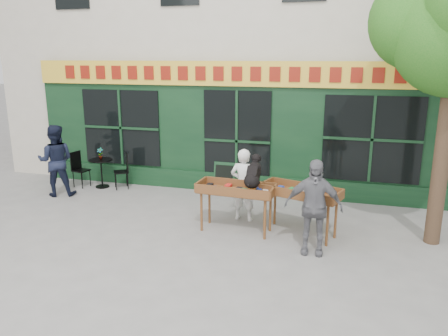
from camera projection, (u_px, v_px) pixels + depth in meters
The scene contains 13 objects.
ground at pixel (209, 225), 9.09m from camera, with size 80.00×80.00×0.00m, color slate.
building at pixel (267, 4), 13.42m from camera, with size 14.00×7.26×10.00m.
book_cart_center at pixel (236, 192), 8.58m from camera, with size 1.54×0.71×0.99m.
dog at pixel (253, 171), 8.32m from camera, with size 0.34×0.60×0.60m, color black, non-canonical shape.
woman at pixel (244, 185), 9.20m from camera, with size 0.57×0.37×1.55m, color white.
book_cart_right at pixel (300, 195), 8.40m from camera, with size 1.62×1.05×0.99m.
man_right at pixel (313, 207), 7.61m from camera, with size 1.00×0.42×1.71m, color #5E5E63.
bistro_table at pixel (101, 168), 11.57m from camera, with size 0.60×0.60×0.76m.
bistro_chair_left at pixel (78, 166), 11.66m from camera, with size 0.43×0.43×0.95m.
bistro_chair_right at pixel (124, 168), 11.49m from camera, with size 0.50×0.50×0.95m.
potted_plant at pixel (100, 154), 11.47m from camera, with size 0.17×0.11×0.31m, color gray.
man_left at pixel (56, 161), 10.83m from camera, with size 0.87×0.68×1.79m, color black.
chalkboard at pixel (224, 178), 11.11m from camera, with size 0.56×0.21×0.79m.
Camera 1 is at (2.59, -8.11, 3.40)m, focal length 35.00 mm.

